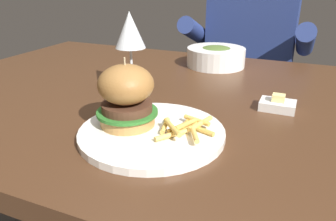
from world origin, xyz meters
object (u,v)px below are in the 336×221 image
Objects in this scene: diner_person at (247,82)px; main_plate at (152,133)px; soup_bowl at (216,56)px; burger_sandwich at (126,95)px; wine_glass at (130,32)px; butter_dish at (277,105)px.

main_plate is at bearing -90.66° from diner_person.
soup_bowl is at bearing 92.99° from main_plate.
wine_glass is at bearing 116.96° from burger_sandwich.
wine_glass reaches higher than butter_dish.
wine_glass is 0.37m from soup_bowl.
diner_person is (0.01, 0.97, -0.18)m from main_plate.
diner_person reaches higher than wine_glass.
soup_bowl is at bearing 67.50° from wine_glass.
wine_glass is 1.06× the size of soup_bowl.
wine_glass is (-0.11, 0.21, 0.08)m from burger_sandwich.
burger_sandwich is 0.54m from soup_bowl.
butter_dish is at bearing 1.26° from wine_glass.
diner_person is (0.06, 0.97, -0.25)m from burger_sandwich.
soup_bowl is at bearing 87.37° from burger_sandwich.
main_plate is 0.54m from soup_bowl.
burger_sandwich is at bearing -92.63° from soup_bowl.
burger_sandwich reaches higher than butter_dish.
diner_person reaches higher than main_plate.
wine_glass is at bearing -112.50° from soup_bowl.
butter_dish reaches higher than main_plate.
wine_glass is 0.17× the size of diner_person.
main_plate is 0.30m from butter_dish.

